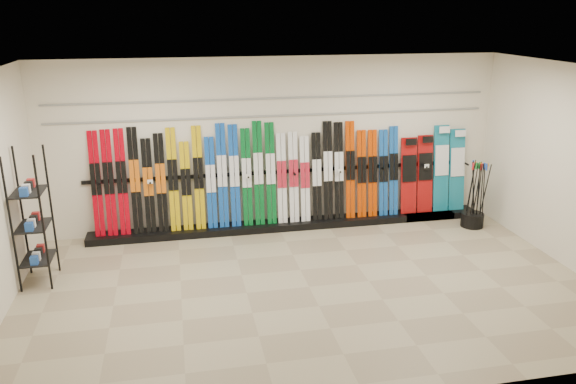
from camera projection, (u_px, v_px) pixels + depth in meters
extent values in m
plane|color=gray|center=(309.00, 287.00, 7.93)|extent=(8.00, 8.00, 0.00)
plane|color=beige|center=(276.00, 144.00, 9.80)|extent=(8.00, 0.00, 8.00)
plane|color=beige|center=(575.00, 169.00, 8.23)|extent=(0.00, 5.00, 5.00)
plane|color=silver|center=(312.00, 71.00, 7.00)|extent=(8.00, 8.00, 0.00)
cube|color=black|center=(291.00, 224.00, 10.08)|extent=(8.00, 0.40, 0.12)
cube|color=#B30010|center=(96.00, 184.00, 9.24)|extent=(0.17, 0.27, 1.75)
cube|color=#B30010|center=(109.00, 183.00, 9.27)|extent=(0.17, 0.27, 1.76)
cube|color=#B30010|center=(122.00, 182.00, 9.31)|extent=(0.17, 0.27, 1.77)
cube|color=black|center=(135.00, 181.00, 9.35)|extent=(0.17, 0.27, 1.78)
cube|color=black|center=(148.00, 186.00, 9.41)|extent=(0.17, 0.25, 1.59)
cube|color=black|center=(161.00, 183.00, 9.44)|extent=(0.17, 0.26, 1.67)
cube|color=#CBA40A|center=(173.00, 180.00, 9.47)|extent=(0.17, 0.27, 1.75)
cube|color=#CBA40A|center=(186.00, 186.00, 9.54)|extent=(0.17, 0.23, 1.51)
cube|color=#CBA40A|center=(199.00, 178.00, 9.55)|extent=(0.17, 0.27, 1.77)
cube|color=#1048AB|center=(211.00, 183.00, 9.61)|extent=(0.17, 0.24, 1.57)
cube|color=#1048AB|center=(222.00, 176.00, 9.63)|extent=(0.17, 0.28, 1.79)
cube|color=#1048AB|center=(234.00, 176.00, 9.67)|extent=(0.17, 0.27, 1.76)
cube|color=#055B21|center=(247.00, 178.00, 9.72)|extent=(0.17, 0.26, 1.69)
cube|color=#055B21|center=(258.00, 173.00, 9.75)|extent=(0.17, 0.28, 1.81)
cube|color=#055B21|center=(271.00, 174.00, 9.79)|extent=(0.17, 0.27, 1.77)
cube|color=white|center=(282.00, 179.00, 9.85)|extent=(0.17, 0.24, 1.58)
cube|color=white|center=(294.00, 178.00, 9.88)|extent=(0.17, 0.25, 1.60)
cube|color=white|center=(305.00, 179.00, 9.93)|extent=(0.17, 0.23, 1.51)
cube|color=black|center=(317.00, 177.00, 9.97)|extent=(0.17, 0.24, 1.57)
cube|color=black|center=(328.00, 171.00, 9.99)|extent=(0.17, 0.27, 1.76)
cube|color=black|center=(339.00, 171.00, 10.03)|extent=(0.17, 0.27, 1.73)
cube|color=#C13500|center=(350.00, 170.00, 10.07)|extent=(0.17, 0.27, 1.74)
cube|color=#C13500|center=(362.00, 174.00, 10.13)|extent=(0.17, 0.24, 1.58)
cube|color=#C13500|center=(372.00, 174.00, 10.17)|extent=(0.17, 0.24, 1.57)
cube|color=#124A9A|center=(383.00, 173.00, 10.21)|extent=(0.17, 0.24, 1.57)
cube|color=#124A9A|center=(394.00, 171.00, 10.24)|extent=(0.17, 0.25, 1.62)
cube|color=#990C0C|center=(409.00, 176.00, 10.33)|extent=(0.30, 0.22, 1.40)
cube|color=#990C0C|center=(425.00, 174.00, 10.39)|extent=(0.29, 0.22, 1.43)
cube|color=#14728C|center=(441.00, 169.00, 10.44)|extent=(0.30, 0.25, 1.60)
cube|color=#14728C|center=(457.00, 170.00, 10.50)|extent=(0.30, 0.23, 1.52)
cube|color=black|center=(32.00, 218.00, 7.82)|extent=(0.40, 0.60, 1.94)
cylinder|color=black|center=(472.00, 220.00, 10.12)|extent=(0.40, 0.40, 0.25)
cylinder|color=black|center=(473.00, 194.00, 9.96)|extent=(0.14, 0.09, 1.17)
cylinder|color=black|center=(478.00, 195.00, 9.92)|extent=(0.11, 0.10, 1.18)
cylinder|color=black|center=(483.00, 196.00, 9.87)|extent=(0.02, 0.14, 1.18)
cylinder|color=black|center=(476.00, 194.00, 9.97)|extent=(0.11, 0.06, 1.18)
cylinder|color=black|center=(478.00, 196.00, 9.88)|extent=(0.06, 0.09, 1.18)
cylinder|color=black|center=(484.00, 196.00, 9.89)|extent=(0.09, 0.13, 1.18)
cylinder|color=black|center=(481.00, 195.00, 9.92)|extent=(0.11, 0.09, 1.18)
cylinder|color=black|center=(473.00, 195.00, 9.94)|extent=(0.04, 0.08, 1.18)
cylinder|color=black|center=(470.00, 195.00, 9.91)|extent=(0.15, 0.12, 1.17)
cylinder|color=black|center=(473.00, 194.00, 9.98)|extent=(0.05, 0.14, 1.18)
cylinder|color=black|center=(470.00, 192.00, 10.09)|extent=(0.13, 0.05, 1.18)
cube|color=gray|center=(276.00, 116.00, 9.62)|extent=(7.60, 0.02, 0.03)
cube|color=gray|center=(276.00, 98.00, 9.53)|extent=(7.60, 0.02, 0.03)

